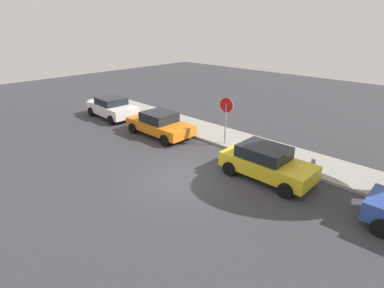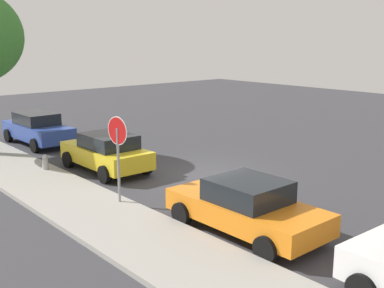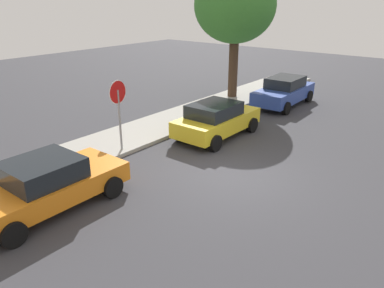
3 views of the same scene
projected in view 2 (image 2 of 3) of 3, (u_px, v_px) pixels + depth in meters
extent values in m
plane|color=#38383D|center=(202.00, 173.00, 18.11)|extent=(60.00, 60.00, 0.00)
cube|color=#9E9B93|center=(75.00, 202.00, 14.76)|extent=(32.00, 2.59, 0.14)
cylinder|color=gray|center=(119.00, 168.00, 14.35)|extent=(0.08, 0.08, 2.40)
cylinder|color=white|center=(117.00, 131.00, 14.11)|extent=(0.85, 0.12, 0.86)
cylinder|color=red|center=(117.00, 131.00, 14.11)|extent=(0.80, 0.12, 0.80)
cube|color=yellow|center=(106.00, 155.00, 18.32)|extent=(4.03, 1.78, 0.65)
cube|color=black|center=(108.00, 141.00, 18.03)|extent=(2.06, 1.56, 0.52)
cylinder|color=black|center=(68.00, 160.00, 18.83)|extent=(0.64, 0.22, 0.64)
cylinder|color=black|center=(108.00, 153.00, 19.97)|extent=(0.64, 0.22, 0.64)
cylinder|color=black|center=(105.00, 174.00, 16.81)|extent=(0.64, 0.22, 0.64)
cylinder|color=black|center=(146.00, 166.00, 17.94)|extent=(0.64, 0.22, 0.64)
cube|color=orange|center=(246.00, 211.00, 12.51)|extent=(4.38, 1.91, 0.57)
cube|color=black|center=(248.00, 191.00, 12.35)|extent=(1.86, 1.67, 0.56)
cylinder|color=black|center=(315.00, 228.00, 12.08)|extent=(0.64, 0.22, 0.64)
cylinder|color=black|center=(266.00, 249.00, 10.87)|extent=(0.64, 0.22, 0.64)
cylinder|color=black|center=(231.00, 199.00, 14.27)|extent=(0.64, 0.22, 0.64)
cylinder|color=black|center=(182.00, 214.00, 13.06)|extent=(0.64, 0.22, 0.64)
cube|color=#2D479E|center=(38.00, 131.00, 22.88)|extent=(4.44, 1.82, 0.68)
cube|color=black|center=(36.00, 118.00, 22.81)|extent=(2.16, 1.56, 0.54)
cylinder|color=black|center=(70.00, 140.00, 22.43)|extent=(0.65, 0.24, 0.64)
cylinder|color=black|center=(35.00, 146.00, 21.30)|extent=(0.65, 0.24, 0.64)
cylinder|color=black|center=(41.00, 131.00, 24.59)|extent=(0.65, 0.24, 0.64)
cylinder|color=black|center=(8.00, 136.00, 23.47)|extent=(0.65, 0.24, 0.64)
cylinder|color=#A5A5A8|center=(45.00, 166.00, 18.11)|extent=(0.22, 0.22, 0.55)
sphere|color=#A5A5A8|center=(45.00, 157.00, 18.03)|extent=(0.21, 0.21, 0.21)
cylinder|color=#A5A5A8|center=(44.00, 164.00, 18.21)|extent=(0.08, 0.09, 0.09)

